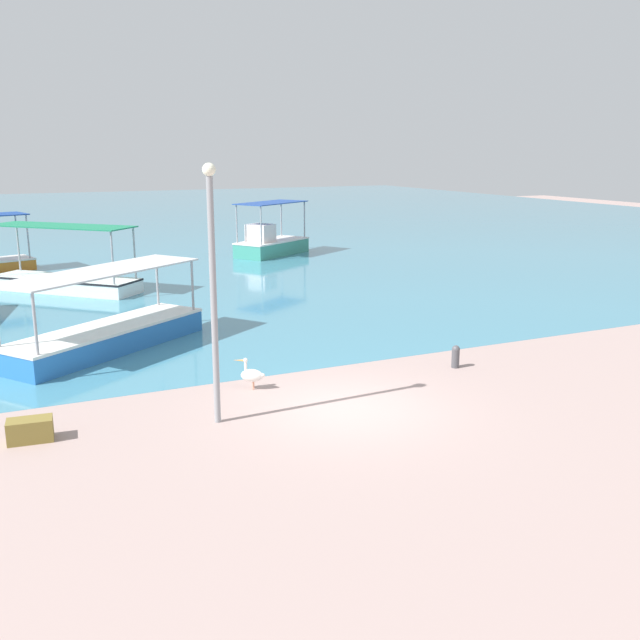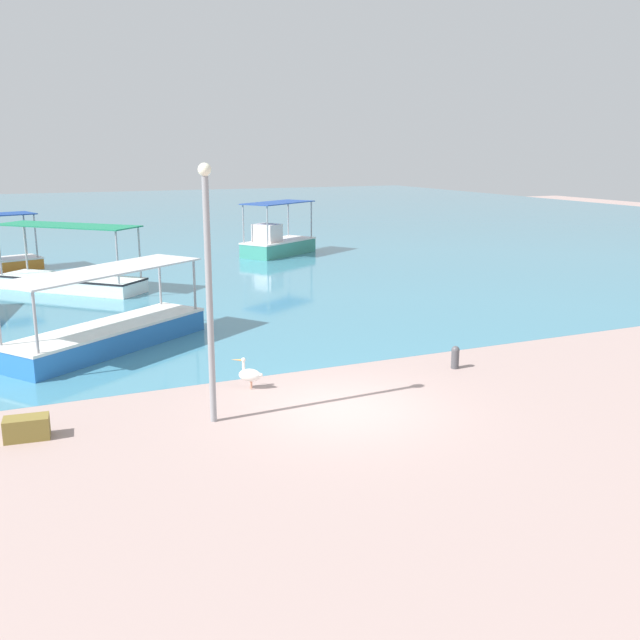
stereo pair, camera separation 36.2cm
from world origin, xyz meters
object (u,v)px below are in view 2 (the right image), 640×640
Objects in this scene: fishing_boat_center at (71,278)px; fishing_boat_near_right at (277,243)px; pelican at (250,374)px; cargo_crate at (27,428)px; mooring_bollard at (455,356)px; lamp_post at (209,281)px; fishing_boat_far_right at (109,332)px.

fishing_boat_near_right is at bearing 28.34° from fishing_boat_center.
pelican is 5.30m from cargo_crate.
fishing_boat_center is at bearing 118.03° from mooring_bollard.
lamp_post is 8.85× the size of mooring_bollard.
fishing_boat_far_right is 7.29× the size of cargo_crate.
mooring_bollard is (-3.19, -22.15, -0.37)m from fishing_boat_near_right.
pelican is 1.28× the size of mooring_bollard.
cargo_crate is at bearing -167.50° from pelican.
mooring_bollard is 0.71× the size of cargo_crate.
mooring_bollard reaches higher than cargo_crate.
fishing_boat_near_right reaches higher than fishing_boat_center.
fishing_boat_center is at bearing 100.46° from pelican.
cargo_crate is at bearing -111.68° from fishing_boat_far_right.
fishing_boat_center reaches higher than fishing_boat_far_right.
mooring_bollard is at bearing -6.35° from pelican.
fishing_boat_near_right is 6.24× the size of pelican.
fishing_boat_near_right is at bearing 54.91° from fishing_boat_far_right.
lamp_post reaches higher than pelican.
lamp_post is (1.25, -6.93, 2.60)m from fishing_boat_far_right.
fishing_boat_center is 7.34× the size of pelican.
cargo_crate is at bearing -98.20° from fishing_boat_center.
fishing_boat_near_right is 5.65× the size of cargo_crate.
pelican is 0.14× the size of lamp_post.
fishing_boat_center is 17.98m from mooring_bollard.
mooring_bollard is at bearing 8.96° from lamp_post.
fishing_boat_near_right is at bearing 81.82° from mooring_bollard.
fishing_boat_center is 15.51m from pelican.
fishing_boat_near_right reaches higher than cargo_crate.
mooring_bollard is (5.63, -0.63, -0.04)m from pelican.
fishing_boat_near_right reaches higher than fishing_boat_far_right.
pelican is at bearing -112.28° from fishing_boat_near_right.
lamp_post is at bearing -79.81° from fishing_boat_far_right.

